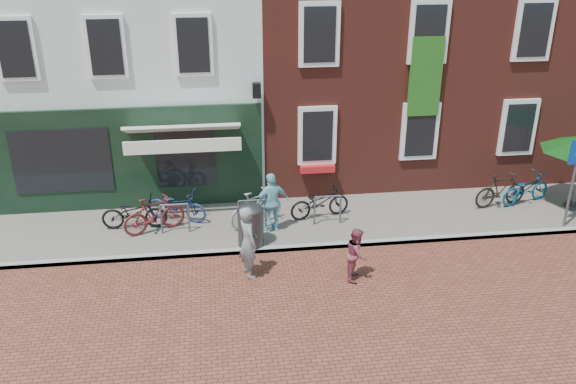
{
  "coord_description": "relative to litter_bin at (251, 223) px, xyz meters",
  "views": [
    {
      "loc": [
        -2.39,
        -12.92,
        7.35
      ],
      "look_at": [
        -0.63,
        0.68,
        1.32
      ],
      "focal_mm": 37.39,
      "sensor_mm": 36.0,
      "label": 1
    }
  ],
  "objects": [
    {
      "name": "bicycle_6",
      "position": [
        7.98,
        1.49,
        -0.17
      ],
      "size": [
        1.79,
        1.09,
        0.89
      ],
      "primitive_type": "imported",
      "rotation": [
        0.0,
        0.0,
        1.89
      ],
      "color": "navy",
      "rests_on": "sidewalk"
    },
    {
      "name": "building_stucco",
      "position": [
        -3.39,
        6.7,
        3.79
      ],
      "size": [
        8.0,
        8.0,
        9.0
      ],
      "primitive_type": "cube",
      "color": "silver",
      "rests_on": "ground"
    },
    {
      "name": "boy",
      "position": [
        2.28,
        -1.71,
        -0.08
      ],
      "size": [
        0.66,
        0.74,
        1.26
      ],
      "primitive_type": "imported",
      "rotation": [
        0.0,
        0.0,
        1.21
      ],
      "color": "#873646",
      "rests_on": "ground"
    },
    {
      "name": "bicycle_0",
      "position": [
        -2.97,
        1.31,
        -0.17
      ],
      "size": [
        1.71,
        0.65,
        0.89
      ],
      "primitive_type": "imported",
      "rotation": [
        0.0,
        0.0,
        1.53
      ],
      "color": "black",
      "rests_on": "sidewalk"
    },
    {
      "name": "bicycle_5",
      "position": [
        7.18,
        1.38,
        -0.12
      ],
      "size": [
        1.69,
        0.76,
        0.98
      ],
      "primitive_type": "imported",
      "rotation": [
        0.0,
        0.0,
        1.76
      ],
      "color": "black",
      "rests_on": "sidewalk"
    },
    {
      "name": "building_brick_mid",
      "position": [
        3.61,
        6.7,
        4.29
      ],
      "size": [
        6.0,
        8.0,
        10.0
      ],
      "primitive_type": "cube",
      "color": "maroon",
      "rests_on": "ground"
    },
    {
      "name": "ground",
      "position": [
        1.61,
        -0.3,
        -0.71
      ],
      "size": [
        80.0,
        80.0,
        0.0
      ],
      "primitive_type": "plane",
      "color": "brown"
    },
    {
      "name": "sidewalk",
      "position": [
        2.61,
        1.2,
        -0.66
      ],
      "size": [
        24.0,
        3.0,
        0.1
      ],
      "primitive_type": "cube",
      "color": "slate",
      "rests_on": "ground"
    },
    {
      "name": "bicycle_4",
      "position": [
        1.97,
        1.32,
        -0.17
      ],
      "size": [
        1.77,
        0.93,
        0.89
      ],
      "primitive_type": "imported",
      "rotation": [
        0.0,
        0.0,
        1.78
      ],
      "color": "black",
      "rests_on": "sidewalk"
    },
    {
      "name": "bicycle_1",
      "position": [
        -2.43,
        1.03,
        -0.12
      ],
      "size": [
        1.69,
        1.05,
        0.98
      ],
      "primitive_type": "imported",
      "rotation": [
        0.0,
        0.0,
        1.96
      ],
      "color": "maroon",
      "rests_on": "sidewalk"
    },
    {
      "name": "woman",
      "position": [
        -0.14,
        -1.27,
        0.15
      ],
      "size": [
        0.59,
        0.73,
        1.73
      ],
      "primitive_type": "imported",
      "rotation": [
        0.0,
        0.0,
        1.89
      ],
      "color": "slate",
      "rests_on": "ground"
    },
    {
      "name": "bicycle_3",
      "position": [
        0.23,
        1.1,
        -0.12
      ],
      "size": [
        1.65,
        1.22,
        0.98
      ],
      "primitive_type": "imported",
      "rotation": [
        0.0,
        0.0,
        2.09
      ],
      "color": "#A3A4A6",
      "rests_on": "sidewalk"
    },
    {
      "name": "cafe_person",
      "position": [
        0.61,
        0.7,
        0.19
      ],
      "size": [
        1.02,
        0.68,
        1.6
      ],
      "primitive_type": "imported",
      "rotation": [
        0.0,
        0.0,
        3.47
      ],
      "color": "#83C7D9",
      "rests_on": "sidewalk"
    },
    {
      "name": "bicycle_2",
      "position": [
        -1.88,
        1.63,
        -0.17
      ],
      "size": [
        1.78,
        1.18,
        0.89
      ],
      "primitive_type": "imported",
      "rotation": [
        0.0,
        0.0,
        1.18
      ],
      "color": "navy",
      "rests_on": "sidewalk"
    },
    {
      "name": "litter_bin",
      "position": [
        0.0,
        0.0,
        0.0
      ],
      "size": [
        0.64,
        0.64,
        1.18
      ],
      "color": "#38373A",
      "rests_on": "sidewalk"
    },
    {
      "name": "building_brick_right",
      "position": [
        9.61,
        6.7,
        4.29
      ],
      "size": [
        6.0,
        8.0,
        10.0
      ],
      "primitive_type": "cube",
      "color": "maroon",
      "rests_on": "ground"
    },
    {
      "name": "parking_sign",
      "position": [
        8.33,
        -0.06,
        1.05
      ],
      "size": [
        0.5,
        0.08,
        2.43
      ],
      "color": "#4C4C4F",
      "rests_on": "sidewalk"
    }
  ]
}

